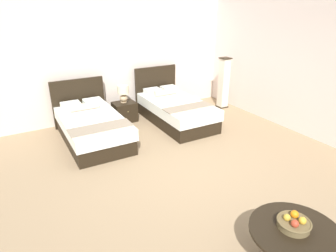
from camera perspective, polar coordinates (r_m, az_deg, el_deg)
The scene contains 10 objects.
ground_plane at distance 5.16m, azimuth 3.62°, elevation -8.84°, with size 9.82×10.11×0.02m, color #9A7F5E.
wall_back at distance 7.42m, azimuth -10.49°, elevation 12.52°, with size 9.82×0.12×2.80m, color silver.
wall_side_right at distance 7.00m, azimuth 24.04°, elevation 10.33°, with size 0.12×5.71×2.80m, color silver.
bed_near_window at distance 6.33m, azimuth -14.52°, elevation -0.12°, with size 1.21×2.10×1.10m.
bed_near_corner at distance 7.08m, azimuth 1.31°, elevation 3.18°, with size 1.17×2.18×1.16m.
nightstand at distance 7.22m, azimuth -8.37°, elevation 2.74°, with size 0.52×0.44×0.47m.
table_lamp at distance 7.08m, azimuth -8.66°, elevation 6.50°, with size 0.28×0.28×0.42m.
coffee_table at distance 3.63m, azimuth 23.28°, elevation -19.46°, with size 0.98×0.98×0.48m.
fruit_bowl at distance 3.56m, azimuth 23.16°, elevation -16.84°, with size 0.36×0.36×0.16m.
floor_lamp_corner at distance 8.14m, azimuth 10.69°, elevation 8.15°, with size 0.26×0.26×1.35m.
Camera 1 is at (-2.48, -3.61, 2.71)m, focal length 31.55 mm.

